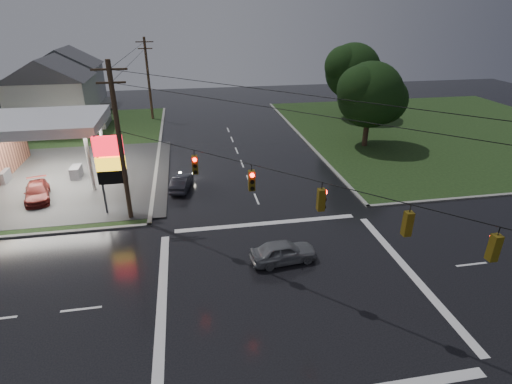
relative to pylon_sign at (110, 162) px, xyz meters
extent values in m
plane|color=black|center=(10.50, -10.50, -4.01)|extent=(120.00, 120.00, 0.00)
cube|color=black|center=(36.50, 15.50, -3.97)|extent=(36.00, 36.00, 0.08)
cube|color=#2D2D2D|center=(-9.50, 7.50, -3.92)|extent=(26.00, 18.00, 0.02)
cylinder|color=silver|center=(-2.50, 4.50, -1.51)|extent=(0.30, 0.30, 5.00)
cylinder|color=silver|center=(-2.50, 10.50, -1.51)|extent=(0.30, 0.30, 5.00)
cube|color=silver|center=(-7.50, 7.50, 1.19)|extent=(12.00, 8.00, 0.80)
cube|color=white|center=(-7.50, 7.50, 0.77)|extent=(11.40, 7.40, 0.04)
cube|color=#59595E|center=(-10.50, 7.50, -3.46)|extent=(0.80, 1.60, 1.10)
cube|color=#59595E|center=(-4.50, 7.50, -3.46)|extent=(0.80, 1.60, 1.10)
cylinder|color=#59595E|center=(-0.80, 0.00, -1.01)|extent=(0.16, 0.16, 6.00)
cylinder|color=#59595E|center=(0.80, 0.00, -1.01)|extent=(0.16, 0.16, 6.00)
cube|color=red|center=(0.00, 0.00, 1.19)|extent=(2.00, 0.35, 1.40)
cube|color=yellow|center=(0.00, 0.00, -0.11)|extent=(2.00, 0.35, 1.00)
cube|color=black|center=(0.00, 0.00, -1.11)|extent=(2.00, 0.35, 1.00)
cylinder|color=#382619|center=(1.00, -1.00, 1.49)|extent=(0.32, 0.32, 11.00)
cube|color=#382619|center=(1.00, -1.00, 6.39)|extent=(2.20, 0.12, 0.12)
cube|color=#382619|center=(1.00, -1.00, 5.59)|extent=(1.80, 0.12, 0.12)
cylinder|color=#382619|center=(1.00, 27.50, 1.24)|extent=(0.32, 0.32, 10.50)
cube|color=#382619|center=(1.00, 27.50, 5.89)|extent=(2.20, 0.12, 0.12)
cube|color=#382619|center=(1.00, 27.50, 5.09)|extent=(1.80, 0.12, 0.12)
cube|color=#59470C|center=(5.75, -5.75, 1.59)|extent=(0.34, 0.34, 1.10)
cylinder|color=#FF0C07|center=(5.75, -5.95, 1.97)|extent=(0.22, 0.08, 0.22)
cube|color=#59470C|center=(8.60, -8.60, 1.59)|extent=(0.34, 0.34, 1.10)
cylinder|color=#FF0C07|center=(8.60, -8.80, 1.97)|extent=(0.22, 0.08, 0.22)
cube|color=#59470C|center=(11.45, -11.45, 1.59)|extent=(0.34, 0.34, 1.10)
cylinder|color=#FF0C07|center=(11.65, -11.45, 1.97)|extent=(0.08, 0.22, 0.22)
cube|color=#59470C|center=(14.30, -14.30, 1.59)|extent=(0.34, 0.34, 1.10)
cylinder|color=#FF0C07|center=(14.30, -14.10, 1.97)|extent=(0.22, 0.08, 0.22)
cube|color=#59470C|center=(16.58, -16.58, 1.59)|extent=(0.34, 0.34, 1.10)
cylinder|color=#FF0C07|center=(16.58, -16.38, 1.97)|extent=(0.22, 0.08, 0.22)
cube|color=silver|center=(-10.50, 25.50, -1.01)|extent=(9.00, 8.00, 6.00)
cube|color=gray|center=(-5.20, 25.50, -3.61)|extent=(1.60, 4.80, 0.80)
cube|color=silver|center=(-11.50, 37.50, -1.01)|extent=(9.00, 8.00, 6.00)
cube|color=gray|center=(-6.20, 37.50, -3.61)|extent=(1.60, 4.80, 0.80)
cylinder|color=black|center=(24.50, 11.50, -1.49)|extent=(0.56, 0.56, 5.04)
sphere|color=black|center=(24.50, 11.50, 1.57)|extent=(6.80, 6.80, 6.80)
sphere|color=black|center=(26.20, 11.80, 0.94)|extent=(5.10, 5.10, 5.10)
sphere|color=black|center=(23.14, 11.10, 2.29)|extent=(4.76, 4.76, 4.76)
cylinder|color=black|center=(27.50, 23.50, -1.21)|extent=(0.56, 0.56, 5.60)
sphere|color=black|center=(27.50, 23.50, 2.19)|extent=(7.20, 7.20, 7.20)
sphere|color=black|center=(29.30, 23.80, 1.49)|extent=(5.40, 5.40, 5.40)
sphere|color=black|center=(26.06, 23.10, 2.99)|extent=(5.04, 5.04, 5.04)
imported|color=#212229|center=(4.69, 3.51, -3.39)|extent=(2.12, 3.94, 1.23)
imported|color=slate|center=(10.57, -8.20, -3.33)|extent=(4.13, 2.02, 1.36)
imported|color=maroon|center=(-6.56, 3.50, -3.38)|extent=(2.81, 4.62, 1.25)
camera|label=1|loc=(5.44, -27.60, 9.87)|focal=28.00mm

